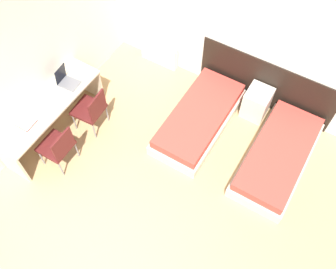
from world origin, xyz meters
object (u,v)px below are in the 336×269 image
bed_near_door (278,156)px  laptop (66,80)px  bed_near_window (199,119)px  chair_near_laptop (91,109)px  nightstand (257,103)px  chair_near_notebook (58,146)px

bed_near_door → laptop: size_ratio=5.83×
bed_near_window → chair_near_laptop: chair_near_laptop is taller
nightstand → laptop: size_ratio=1.69×
bed_near_window → nightstand: size_ratio=3.45×
chair_near_notebook → laptop: 1.07m
chair_near_notebook → laptop: laptop is taller
bed_near_door → chair_near_notebook: (-2.90, -1.74, 0.30)m
chair_near_laptop → chair_near_notebook: size_ratio=1.00×
bed_near_window → bed_near_door: size_ratio=1.00×
nightstand → laptop: bearing=-149.5°
bed_near_door → nightstand: bearing=133.9°
bed_near_door → nightstand: 1.02m
nightstand → laptop: laptop is taller
bed_near_window → bed_near_door: 1.41m
nightstand → chair_near_notebook: size_ratio=0.65×
chair_near_notebook → laptop: bearing=117.6°
chair_near_laptop → chair_near_notebook: 0.82m
bed_near_door → laptop: bearing=-166.0°
chair_near_notebook → laptop: (-0.49, 0.90, 0.32)m
bed_near_door → chair_near_notebook: size_ratio=2.23×
chair_near_laptop → chair_near_notebook: (0.00, -0.82, 0.00)m
chair_near_laptop → bed_near_window: bearing=28.1°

